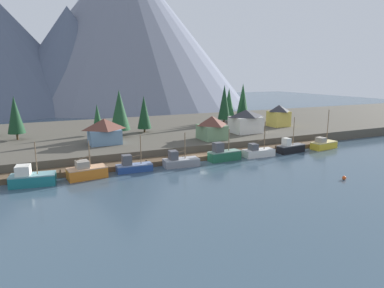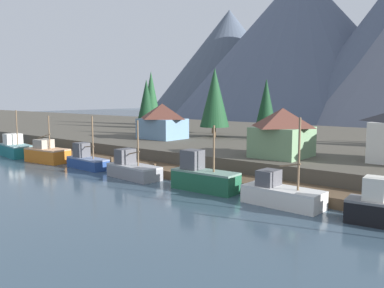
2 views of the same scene
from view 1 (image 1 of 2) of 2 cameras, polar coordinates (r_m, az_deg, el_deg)
The scene contains 26 objects.
ground_plane at distance 91.32m, azimuth -4.20°, elevation -0.32°, with size 400.00×400.00×1.00m, color #384C5B.
dock at distance 74.98m, azimuth 0.77°, elevation -2.16°, with size 80.00×4.00×1.60m.
shoreline_bank at distance 102.08m, azimuth -6.65°, elevation 1.92°, with size 400.00×56.00×2.50m, color #4C473D.
mountain_east_peak at distance 192.50m, azimuth -19.49°, elevation 13.18°, with size 72.83×72.83×51.22m, color #4C566B.
mountain_far_ridge at distance 218.94m, azimuth -11.04°, elevation 18.39°, with size 144.89×144.89×89.47m, color slate.
fishing_boat_teal at distance 63.56m, azimuth -25.07°, elevation -5.12°, with size 7.48×4.13×7.37m.
fishing_boat_orange at distance 64.24m, azimuth -17.06°, elevation -4.40°, with size 7.00×3.78×6.78m.
fishing_boat_blue at distance 66.53m, azimuth -9.75°, elevation -3.63°, with size 6.85×2.66×7.01m.
fishing_boat_grey at distance 69.20m, azimuth -2.00°, elevation -2.87°, with size 7.32×3.43×6.85m.
fishing_boat_green at distance 73.96m, azimuth 5.24°, elevation -1.71°, with size 7.19×2.74×6.73m.
fishing_boat_white at distance 78.71m, azimuth 10.87°, elevation -1.31°, with size 7.19×3.03×7.85m.
fishing_boat_black at distance 84.34m, azimuth 15.97°, elevation -0.59°, with size 7.30×3.06×8.41m.
fishing_boat_yellow at distance 91.14m, azimuth 20.94°, elevation -0.07°, with size 7.39×3.60×9.65m.
house_white at distance 94.48m, azimuth 8.88°, elevation 3.79°, with size 8.10×6.42×6.26m.
house_green at distance 84.06m, azimuth 3.31°, elevation 2.76°, with size 5.96×6.73×5.72m.
house_yellow at distance 107.77m, azimuth 14.16°, elevation 4.61°, with size 5.71×5.42×6.49m.
house_blue at distance 80.94m, azimuth -14.30°, elevation 2.11°, with size 7.27×5.87×5.82m.
conifer_near_left at distance 93.42m, azimuth -15.40°, elevation 4.50°, with size 2.44×2.44×8.05m.
conifer_near_right at distance 88.55m, azimuth -11.89°, elevation 5.52°, with size 5.02×5.02×11.83m.
conifer_mid_left at distance 93.07m, azimuth -27.24°, elevation 4.32°, with size 4.01×4.01×10.62m.
conifer_mid_right at distance 108.78m, azimuth 5.36°, elevation 6.92°, with size 3.91×3.91×12.38m.
conifer_back_right at distance 94.59m, azimuth -7.94°, elevation 5.23°, with size 3.82×3.82×9.93m.
conifer_centre at distance 114.11m, azimuth 6.13°, elevation 6.79°, with size 3.87×3.87×11.06m.
conifer_far_left at distance 122.53m, azimuth 8.41°, elevation 7.35°, with size 4.16×4.16×12.37m.
conifer_far_right at distance 116.73m, azimuth 8.50°, elevation 6.25°, with size 3.16×3.16×8.54m.
channel_buoy at distance 66.47m, azimuth 23.88°, elevation -5.15°, with size 0.70×0.70×0.70m, color #E04C19.
Camera 1 is at (-32.01, -63.39, 18.47)m, focal length 32.22 mm.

